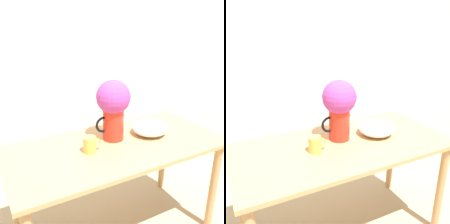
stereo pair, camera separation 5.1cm
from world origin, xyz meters
The scene contains 5 objects.
wall_back centered at (0.00, 2.05, 1.30)m, with size 8.00×0.05×2.60m.
table centered at (-0.06, -0.04, 0.68)m, with size 1.50×0.73×0.79m.
flower_vase centered at (-0.04, 0.05, 1.05)m, with size 0.26×0.24×0.43m.
coffee_mug centered at (-0.26, -0.05, 0.84)m, with size 0.12×0.08×0.11m.
white_bowl centered at (0.24, -0.01, 0.84)m, with size 0.27×0.27×0.10m.
Camera 2 is at (-0.81, -1.47, 1.64)m, focal length 42.00 mm.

